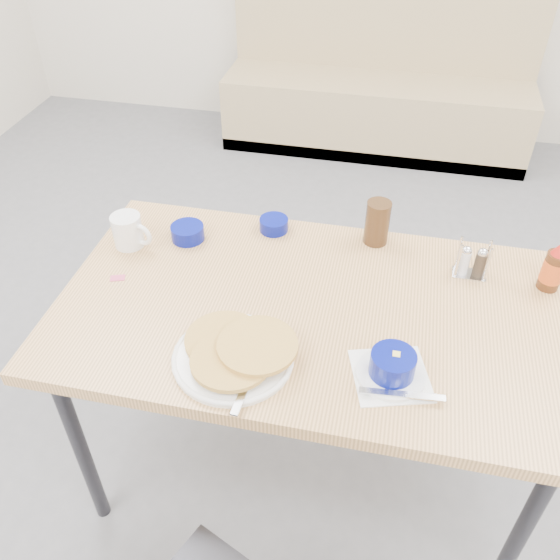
% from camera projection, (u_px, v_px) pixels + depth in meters
% --- Properties ---
extents(ground, '(6.00, 6.00, 0.00)m').
position_uv_depth(ground, '(290.00, 529.00, 1.93)').
color(ground, slate).
rests_on(ground, ground).
extents(booth_bench, '(1.90, 0.56, 1.22)m').
position_uv_depth(booth_bench, '(378.00, 90.00, 3.78)').
color(booth_bench, tan).
rests_on(booth_bench, ground).
extents(dining_table, '(1.40, 0.80, 0.76)m').
position_uv_depth(dining_table, '(311.00, 323.00, 1.66)').
color(dining_table, tan).
rests_on(dining_table, ground).
extents(pancake_plate, '(0.31, 0.33, 0.05)m').
position_uv_depth(pancake_plate, '(235.00, 353.00, 1.46)').
color(pancake_plate, white).
rests_on(pancake_plate, dining_table).
extents(coffee_mug, '(0.13, 0.09, 0.10)m').
position_uv_depth(coffee_mug, '(129.00, 231.00, 1.80)').
color(coffee_mug, white).
rests_on(coffee_mug, dining_table).
extents(grits_setting, '(0.24, 0.22, 0.08)m').
position_uv_depth(grits_setting, '(392.00, 368.00, 1.41)').
color(grits_setting, white).
rests_on(grits_setting, dining_table).
extents(creamer_bowl, '(0.10, 0.10, 0.05)m').
position_uv_depth(creamer_bowl, '(188.00, 233.00, 1.85)').
color(creamer_bowl, '#050E72').
rests_on(creamer_bowl, dining_table).
extents(butter_bowl, '(0.09, 0.09, 0.04)m').
position_uv_depth(butter_bowl, '(274.00, 225.00, 1.89)').
color(butter_bowl, '#050E72').
rests_on(butter_bowl, dining_table).
extents(amber_tumbler, '(0.09, 0.09, 0.14)m').
position_uv_depth(amber_tumbler, '(377.00, 223.00, 1.81)').
color(amber_tumbler, '#3B2412').
rests_on(amber_tumbler, dining_table).
extents(condiment_caddy, '(0.10, 0.06, 0.11)m').
position_uv_depth(condiment_caddy, '(472.00, 264.00, 1.70)').
color(condiment_caddy, silver).
rests_on(condiment_caddy, dining_table).
extents(syrup_bottle, '(0.06, 0.06, 0.16)m').
position_uv_depth(syrup_bottle, '(554.00, 268.00, 1.64)').
color(syrup_bottle, '#47230F').
rests_on(syrup_bottle, dining_table).
extents(sugar_wrapper, '(0.05, 0.04, 0.00)m').
position_uv_depth(sugar_wrapper, '(118.00, 278.00, 1.71)').
color(sugar_wrapper, '#CD446C').
rests_on(sugar_wrapper, dining_table).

